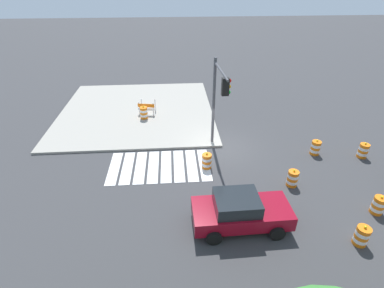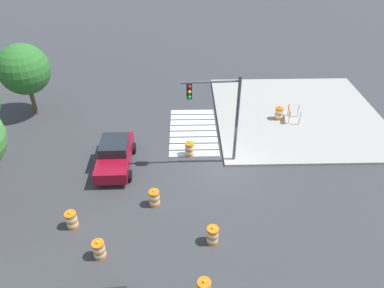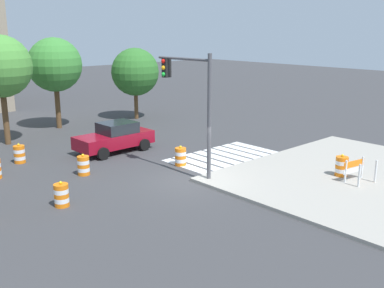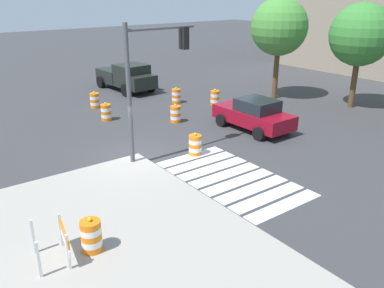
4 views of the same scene
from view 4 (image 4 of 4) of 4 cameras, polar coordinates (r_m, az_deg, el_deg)
The scene contains 15 objects.
ground_plane at distance 17.58m, azimuth -7.56°, elevation -1.78°, with size 120.00×120.00×0.00m, color #38383A.
crosswalk_stripes at distance 15.55m, azimuth 5.61°, elevation -4.83°, with size 5.85×3.20×0.02m.
sports_car at distance 20.81m, azimuth 8.75°, elevation 4.18°, with size 4.33×2.20×1.63m.
pickup_truck at distance 29.19m, azimuth -9.12°, elevation 9.34°, with size 5.28×2.64×1.92m.
traffic_barrel_near_corner at distance 25.68m, azimuth -2.24°, elevation 6.80°, with size 0.56×0.56×1.02m.
traffic_barrel_crosswalk_end at distance 17.47m, azimuth 0.46°, elevation -0.15°, with size 0.56×0.56×1.02m.
traffic_barrel_median_near at distance 21.86m, azimuth -2.34°, elevation 4.25°, with size 0.56×0.56×1.02m.
traffic_barrel_median_far at distance 25.30m, azimuth -13.59°, elevation 6.01°, with size 0.56×0.56×1.02m.
traffic_barrel_far_curb at distance 22.66m, azimuth -12.04°, elevation 4.40°, with size 0.56×0.56×1.02m.
traffic_barrel_lane_center at distance 25.25m, azimuth 3.26°, elevation 6.54°, with size 0.56×0.56×1.02m.
traffic_barrel_on_sidewalk at distance 11.39m, azimuth -14.05°, elevation -12.47°, with size 0.56×0.56×1.02m.
construction_barricade at distance 11.26m, azimuth -18.37°, elevation -12.69°, with size 1.35×0.98×1.00m.
traffic_light_pole at distance 16.28m, azimuth -5.61°, elevation 10.84°, with size 0.51×3.29×5.50m.
street_tree_streetside_near at distance 25.95m, azimuth 22.75°, elevation 14.02°, with size 3.59×3.59×6.11m.
street_tree_streetside_mid at distance 26.79m, azimuth 12.23°, elevation 15.85°, with size 3.57×3.57×6.35m.
Camera 4 is at (14.29, -7.69, 6.77)m, focal length 37.73 mm.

